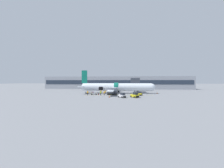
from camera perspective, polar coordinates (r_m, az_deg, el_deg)
The scene contains 19 objects.
ground_plane at distance 51.33m, azimuth -1.94°, elevation -4.63°, with size 500.00×500.00×0.00m, color gray.
apron_marking_line at distance 50.98m, azimuth 3.16°, elevation -4.67°, with size 25.72×2.96×0.01m.
terminal_strip at distance 93.19m, azimuth 1.81°, elevation 0.53°, with size 97.24×10.08×8.26m.
jet_bridge_stub at distance 64.02m, azimuth 9.42°, elevation 0.79°, with size 3.93×9.70×6.62m.
airplane at distance 58.69m, azimuth 1.36°, elevation -1.42°, with size 32.67×27.43×9.91m.
baggage_tug_lead at distance 44.26m, azimuth 9.47°, elevation -4.61°, with size 2.78×3.26×1.75m.
baggage_tug_mid at distance 43.54m, azimuth 4.19°, elevation -4.80°, with size 2.68×2.98×1.58m.
baggage_tug_rear at distance 50.96m, azimuth 10.90°, elevation -3.97°, with size 3.13×2.33×1.52m.
baggage_cart_loading at distance 53.30m, azimuth -7.53°, elevation -3.91°, with size 3.45×2.28×1.08m.
baggage_cart_queued at distance 56.96m, azimuth -9.49°, elevation -3.59°, with size 3.80×2.02×0.96m.
ground_crew_loader_a at distance 55.53m, azimuth -4.58°, elevation -3.31°, with size 0.39×0.56×1.61m.
ground_crew_loader_b at distance 50.84m, azimuth -3.24°, elevation -3.74°, with size 0.55×0.47×1.59m.
ground_crew_driver at distance 55.32m, azimuth -2.61°, elevation -3.33°, with size 0.42×0.56×1.60m.
ground_crew_supervisor at distance 50.50m, azimuth -4.76°, elevation -3.71°, with size 0.54×0.54×1.70m.
ground_crew_helper at distance 51.97m, azimuth -10.09°, elevation -3.61°, with size 0.57×0.48×1.65m.
suitcase_on_tarmac_upright at distance 51.88m, azimuth -5.60°, elevation -4.25°, with size 0.38×0.33×0.69m.
safety_cone_nose at distance 59.69m, azimuth 18.23°, elevation -3.52°, with size 0.51×0.51×0.78m.
safety_cone_engine_left at distance 44.02m, azimuth -1.15°, elevation -5.11°, with size 0.51×0.51×0.79m.
safety_cone_wingtip at distance 51.54m, azimuth 1.87°, elevation -4.19°, with size 0.51×0.51×0.80m.
Camera 1 is at (7.35, -50.53, 5.21)m, focal length 22.00 mm.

